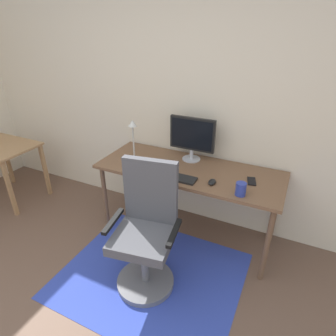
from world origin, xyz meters
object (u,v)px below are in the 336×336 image
object	(u,v)px
keyboard	(173,176)
office_chair	(146,236)
coffee_cup	(241,189)
cell_phone	(252,181)
computer_mouse	(212,182)
desk_lamp	(133,135)
desk	(189,175)
monitor	(192,136)
side_table	(3,154)

from	to	relation	value
keyboard	office_chair	distance (m)	0.57
keyboard	coffee_cup	world-z (taller)	coffee_cup
coffee_cup	cell_phone	bearing A→B (deg)	80.83
coffee_cup	office_chair	distance (m)	0.84
coffee_cup	office_chair	bearing A→B (deg)	-143.48
computer_mouse	desk_lamp	bearing A→B (deg)	171.59
desk	cell_phone	world-z (taller)	cell_phone
computer_mouse	office_chair	size ratio (longest dim) A/B	0.10
desk_lamp	monitor	bearing A→B (deg)	25.77
desk	cell_phone	xyz separation A→B (m)	(0.58, 0.01, 0.07)
monitor	keyboard	bearing A→B (deg)	-91.77
keyboard	cell_phone	size ratio (longest dim) A/B	3.07
desk	office_chair	world-z (taller)	office_chair
desk_lamp	side_table	world-z (taller)	desk_lamp
cell_phone	office_chair	xyz separation A→B (m)	(-0.65, -0.71, -0.30)
keyboard	computer_mouse	size ratio (longest dim) A/B	4.13
keyboard	side_table	xyz separation A→B (m)	(-2.18, -0.08, -0.18)
office_chair	side_table	distance (m)	2.21
desk	office_chair	distance (m)	0.74
computer_mouse	cell_phone	xyz separation A→B (m)	(0.30, 0.18, -0.01)
desk_lamp	office_chair	world-z (taller)	desk_lamp
desk_lamp	office_chair	bearing A→B (deg)	-52.90
side_table	office_chair	bearing A→B (deg)	-10.41
keyboard	desk_lamp	distance (m)	0.58
desk	computer_mouse	xyz separation A→B (m)	(0.28, -0.18, 0.09)
computer_mouse	cell_phone	bearing A→B (deg)	31.30
monitor	computer_mouse	world-z (taller)	monitor
desk	cell_phone	bearing A→B (deg)	0.51
monitor	side_table	xyz separation A→B (m)	(-2.19, -0.50, -0.42)
desk	desk_lamp	distance (m)	0.66
computer_mouse	side_table	xyz separation A→B (m)	(-2.52, -0.13, -0.18)
computer_mouse	desk_lamp	world-z (taller)	desk_lamp
computer_mouse	coffee_cup	world-z (taller)	coffee_cup
monitor	office_chair	size ratio (longest dim) A/B	0.41
cell_phone	desk_lamp	distance (m)	1.17
desk	desk_lamp	xyz separation A→B (m)	(-0.57, -0.05, 0.33)
desk	keyboard	distance (m)	0.24
cell_phone	computer_mouse	bearing A→B (deg)	-162.57
computer_mouse	side_table	distance (m)	2.53
desk	side_table	xyz separation A→B (m)	(-2.25, -0.30, -0.10)
coffee_cup	monitor	bearing A→B (deg)	143.19
monitor	office_chair	bearing A→B (deg)	-91.25
monitor	coffee_cup	bearing A→B (deg)	-36.81
cell_phone	monitor	bearing A→B (deg)	149.34
desk	computer_mouse	bearing A→B (deg)	-32.24
cell_phone	coffee_cup	bearing A→B (deg)	-113.05
monitor	cell_phone	size ratio (longest dim) A/B	3.21
coffee_cup	office_chair	size ratio (longest dim) A/B	0.10
desk	coffee_cup	world-z (taller)	coffee_cup
monitor	computer_mouse	xyz separation A→B (m)	(0.34, -0.37, -0.23)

